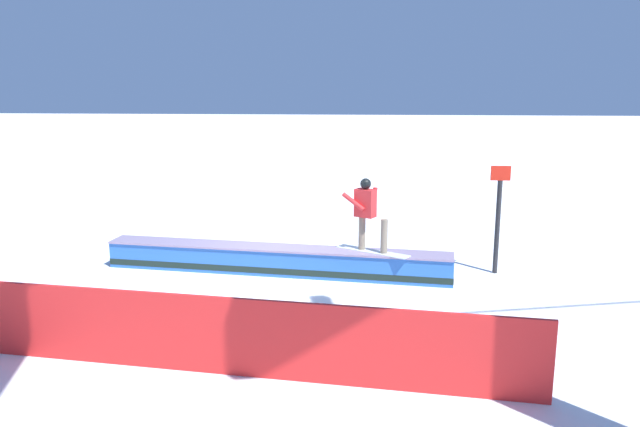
% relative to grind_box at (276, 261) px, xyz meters
% --- Properties ---
extents(ground_plane, '(120.00, 120.00, 0.00)m').
position_rel_grind_box_xyz_m(ground_plane, '(0.00, 0.00, -0.26)').
color(ground_plane, white).
extents(grind_box, '(7.34, 1.50, 0.58)m').
position_rel_grind_box_xyz_m(grind_box, '(0.00, 0.00, 0.00)').
color(grind_box, blue).
rests_on(grind_box, ground_plane).
extents(snowboarder, '(1.52, 1.04, 1.49)m').
position_rel_grind_box_xyz_m(snowboarder, '(-1.90, 0.18, 1.13)').
color(snowboarder, silver).
rests_on(snowboarder, grind_box).
extents(safety_fence, '(8.46, 1.08, 1.12)m').
position_rel_grind_box_xyz_m(safety_fence, '(0.00, 4.62, 0.30)').
color(safety_fence, red).
rests_on(safety_fence, ground_plane).
extents(trail_marker, '(0.40, 0.10, 2.28)m').
position_rel_grind_box_xyz_m(trail_marker, '(-4.61, -0.37, 0.95)').
color(trail_marker, '#262628').
rests_on(trail_marker, ground_plane).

